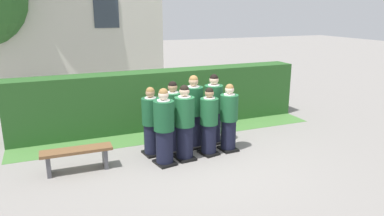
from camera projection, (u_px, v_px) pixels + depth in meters
ground_plane at (197, 156)px, 8.10m from camera, size 60.00×60.00×0.00m
student_front_row_0 at (164, 129)px, 7.50m from camera, size 0.46×0.53×1.65m
student_front_row_1 at (185, 124)px, 7.77m from camera, size 0.43×0.51×1.66m
student_front_row_2 at (209, 123)px, 8.05m from camera, size 0.44×0.51×1.55m
student_front_row_3 at (229, 119)px, 8.28m from camera, size 0.41×0.47×1.58m
student_rear_row_0 at (151, 123)px, 8.02m from camera, size 0.42×0.49×1.56m
student_rear_row_1 at (173, 118)px, 8.21m from camera, size 0.47×0.56×1.65m
student_rear_row_2 at (194, 113)px, 8.48m from camera, size 0.49×0.56×1.73m
student_rear_row_3 at (213, 111)px, 8.75m from camera, size 0.44×0.52×1.71m
hedge at (163, 99)px, 10.03m from camera, size 8.04×0.70×1.57m
wooden_bench at (77, 155)px, 7.27m from camera, size 1.41×0.38×0.48m
lawn_strip at (173, 134)px, 9.52m from camera, size 8.04×0.90×0.01m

